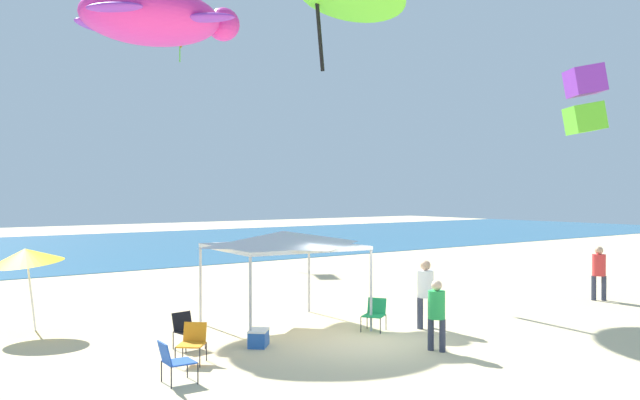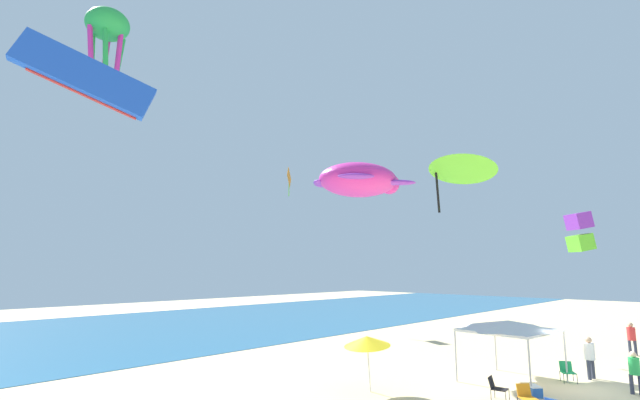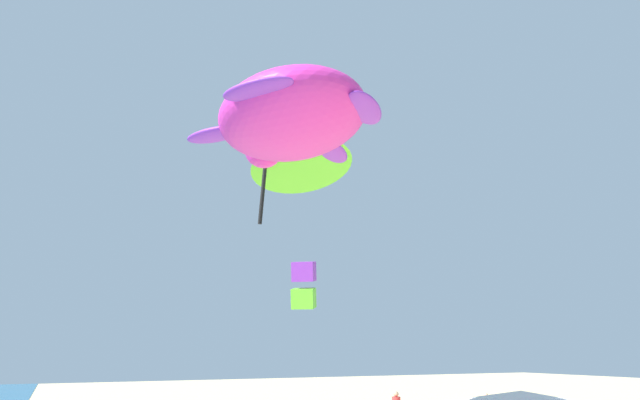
# 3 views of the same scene
# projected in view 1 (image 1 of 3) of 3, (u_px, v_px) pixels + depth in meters

# --- Properties ---
(ground) EXTENTS (120.00, 120.00, 0.10)m
(ground) POSITION_uv_depth(u_px,v_px,m) (371.00, 345.00, 15.61)
(ground) COLOR beige
(ocean_strip) EXTENTS (120.00, 27.53, 0.02)m
(ocean_strip) POSITION_uv_depth(u_px,v_px,m) (44.00, 250.00, 40.56)
(ocean_strip) COLOR #28668E
(ocean_strip) RESTS_ON ground
(canopy_tent) EXTENTS (3.79, 3.57, 2.58)m
(canopy_tent) POSITION_uv_depth(u_px,v_px,m) (283.00, 240.00, 17.37)
(canopy_tent) COLOR #B7B7BC
(canopy_tent) RESTS_ON ground
(beach_umbrella) EXTENTS (1.89, 1.86, 2.28)m
(beach_umbrella) POSITION_uv_depth(u_px,v_px,m) (26.00, 256.00, 16.76)
(beach_umbrella) COLOR silver
(beach_umbrella) RESTS_ON ground
(folding_chair_right_of_tent) EXTENTS (0.62, 0.70, 0.82)m
(folding_chair_right_of_tent) POSITION_uv_depth(u_px,v_px,m) (186.00, 328.00, 15.06)
(folding_chair_right_of_tent) COLOR black
(folding_chair_right_of_tent) RESTS_ON ground
(folding_chair_left_of_tent) EXTENTS (0.80, 0.81, 0.82)m
(folding_chair_left_of_tent) POSITION_uv_depth(u_px,v_px,m) (193.00, 340.00, 13.82)
(folding_chair_left_of_tent) COLOR black
(folding_chair_left_of_tent) RESTS_ON ground
(folding_chair_near_cooler) EXTENTS (0.80, 0.77, 0.82)m
(folding_chair_near_cooler) POSITION_uv_depth(u_px,v_px,m) (375.00, 312.00, 17.04)
(folding_chair_near_cooler) COLOR black
(folding_chair_near_cooler) RESTS_ON ground
(folding_chair_facing_ocean) EXTENTS (0.65, 0.57, 0.82)m
(folding_chair_facing_ocean) POSITION_uv_depth(u_px,v_px,m) (174.00, 359.00, 12.26)
(folding_chair_facing_ocean) COLOR black
(folding_chair_facing_ocean) RESTS_ON ground
(cooler_box) EXTENTS (0.72, 0.73, 0.40)m
(cooler_box) POSITION_uv_depth(u_px,v_px,m) (259.00, 338.00, 15.25)
(cooler_box) COLOR blue
(cooler_box) RESTS_ON ground
(person_kite_handler) EXTENTS (0.47, 0.43, 1.80)m
(person_kite_handler) POSITION_uv_depth(u_px,v_px,m) (425.00, 288.00, 17.26)
(person_kite_handler) COLOR #33384C
(person_kite_handler) RESTS_ON ground
(person_near_umbrella) EXTENTS (0.43, 0.43, 1.80)m
(person_near_umbrella) POSITION_uv_depth(u_px,v_px,m) (599.00, 269.00, 21.73)
(person_near_umbrella) COLOR #33384C
(person_near_umbrella) RESTS_ON ground
(person_far_stroller) EXTENTS (0.38, 0.42, 1.61)m
(person_far_stroller) POSITION_uv_depth(u_px,v_px,m) (437.00, 309.00, 14.80)
(person_far_stroller) COLOR #33384C
(person_far_stroller) RESTS_ON ground
(kite_diamond_orange) EXTENTS (1.58, 1.21, 2.78)m
(kite_diamond_orange) POSITION_uv_depth(u_px,v_px,m) (180.00, 34.00, 39.36)
(kite_diamond_orange) COLOR orange
(kite_turtle_magenta) EXTENTS (6.16, 5.47, 2.00)m
(kite_turtle_magenta) POSITION_uv_depth(u_px,v_px,m) (155.00, 18.00, 23.45)
(kite_turtle_magenta) COLOR #E02D9E
(kite_box_purple) EXTENTS (1.89, 1.85, 2.86)m
(kite_box_purple) POSITION_uv_depth(u_px,v_px,m) (585.00, 100.00, 26.77)
(kite_box_purple) COLOR purple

